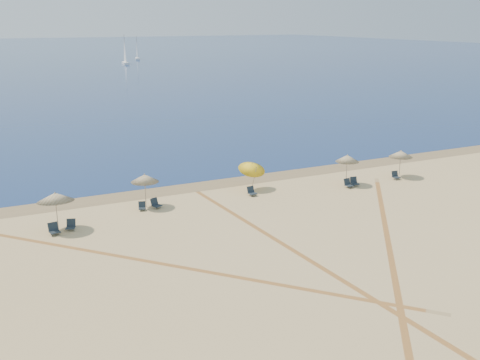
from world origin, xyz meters
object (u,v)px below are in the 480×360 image
(chair_3, at_px, (71,225))
(chair_8, at_px, (354,182))
(umbrella_5, at_px, (401,154))
(sailboat_2, at_px, (137,52))
(umbrella_3, at_px, (252,167))
(chair_7, at_px, (348,184))
(sailboat_1, at_px, (125,55))
(umbrella_2, at_px, (145,178))
(chair_9, at_px, (396,176))
(chair_6, at_px, (252,192))
(chair_2, at_px, (54,229))
(chair_5, at_px, (156,204))
(umbrella_1, at_px, (55,197))
(umbrella_4, at_px, (347,158))
(chair_4, at_px, (142,206))

(chair_3, xyz_separation_m, chair_8, (22.56, 0.14, 0.01))
(umbrella_5, height_order, sailboat_2, sailboat_2)
(umbrella_3, bearing_deg, chair_7, -20.94)
(chair_8, height_order, sailboat_1, sailboat_1)
(umbrella_2, relative_size, chair_7, 3.33)
(chair_7, distance_m, sailboat_1, 135.97)
(umbrella_5, bearing_deg, chair_9, -151.33)
(chair_6, relative_size, chair_7, 0.96)
(chair_2, xyz_separation_m, chair_3, (1.10, 0.36, -0.02))
(chair_3, distance_m, chair_9, 26.92)
(umbrella_5, distance_m, sailboat_2, 153.99)
(umbrella_3, bearing_deg, chair_5, -173.54)
(chair_6, relative_size, chair_8, 0.94)
(umbrella_1, xyz_separation_m, umbrella_5, (28.41, 0.29, -0.19))
(umbrella_5, relative_size, chair_8, 3.09)
(chair_3, height_order, chair_5, chair_5)
(sailboat_2, bearing_deg, chair_3, -94.39)
(chair_9, distance_m, sailboat_1, 135.18)
(chair_2, bearing_deg, umbrella_1, 52.83)
(umbrella_1, relative_size, umbrella_2, 1.04)
(umbrella_4, bearing_deg, sailboat_2, 80.54)
(umbrella_2, relative_size, umbrella_4, 0.97)
(chair_2, relative_size, sailboat_1, 0.09)
(chair_8, bearing_deg, umbrella_4, 142.86)
(umbrella_2, xyz_separation_m, chair_9, (21.24, -2.11, -1.86))
(umbrella_5, height_order, chair_5, umbrella_5)
(umbrella_4, xyz_separation_m, chair_2, (-23.19, -0.98, -1.90))
(chair_8, relative_size, sailboat_1, 0.09)
(chair_2, distance_m, chair_5, 7.65)
(umbrella_1, xyz_separation_m, chair_5, (6.99, 1.48, -1.91))
(chair_6, xyz_separation_m, sailboat_1, (24.84, 133.41, 2.34))
(umbrella_2, xyz_separation_m, chair_6, (8.13, -0.87, -1.85))
(chair_5, bearing_deg, umbrella_2, 116.41)
(chair_3, bearing_deg, chair_6, 26.45)
(umbrella_1, distance_m, chair_2, 2.04)
(umbrella_4, relative_size, umbrella_5, 1.08)
(chair_7, relative_size, sailboat_2, 0.10)
(umbrella_5, xyz_separation_m, sailboat_2, (19.87, 152.70, 0.30))
(chair_2, bearing_deg, chair_6, -2.44)
(umbrella_4, distance_m, chair_2, 23.29)
(umbrella_5, distance_m, chair_7, 6.14)
(chair_8, bearing_deg, umbrella_1, -171.12)
(chair_5, bearing_deg, chair_4, 160.45)
(umbrella_3, bearing_deg, chair_2, -168.83)
(chair_5, height_order, chair_9, chair_5)
(umbrella_5, height_order, chair_8, umbrella_5)
(chair_7, bearing_deg, sailboat_2, 73.97)
(chair_3, distance_m, chair_8, 22.56)
(umbrella_2, relative_size, chair_9, 3.46)
(umbrella_2, distance_m, chair_7, 16.41)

